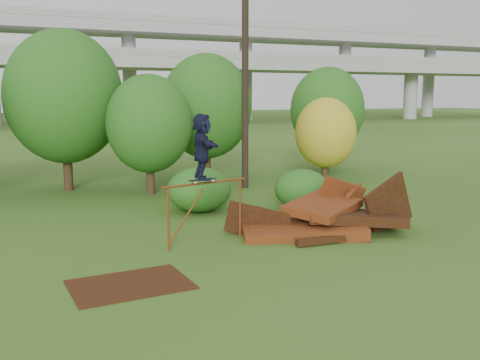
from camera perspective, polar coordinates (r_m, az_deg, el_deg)
name	(u,v)px	position (r m, az deg, el deg)	size (l,w,h in m)	color
ground	(300,253)	(13.55, 6.46, -7.72)	(240.00, 240.00, 0.00)	#2D5116
scrap_pile	(324,219)	(15.59, 8.94, -4.11)	(5.72, 3.14, 2.06)	#3E160B
grind_rail	(206,199)	(14.04, -3.68, -2.05)	(2.49, 0.69, 1.66)	brown
skateboard	(202,180)	(13.90, -4.03, 0.03)	(0.78, 0.38, 0.08)	black
skater	(202,146)	(13.79, -4.07, 3.59)	(1.58, 0.50, 1.70)	black
flat_plate	(130,284)	(11.51, -11.65, -10.86)	(2.39, 1.71, 0.03)	#391B0C
tree_1	(64,97)	(22.94, -18.24, 8.42)	(4.69, 4.69, 6.53)	black
tree_2	(149,124)	(21.28, -9.68, 5.93)	(3.35, 3.35, 4.72)	black
tree_3	(206,106)	(24.77, -3.60, 7.84)	(4.17, 4.17, 5.79)	black
tree_4	(326,133)	(24.50, 9.13, 4.99)	(2.76, 2.76, 3.80)	black
tree_5	(327,110)	(28.08, 9.30, 7.39)	(3.80, 3.80, 5.34)	black
shrub_left	(199,190)	(18.01, -4.36, -1.02)	(2.19, 2.02, 1.51)	#154412
shrub_right	(302,189)	(18.62, 6.60, -0.94)	(1.94, 1.78, 1.37)	#154412
utility_pole	(245,64)	(22.43, 0.56, 12.27)	(1.40, 0.28, 10.17)	black
freeway_overpass	(64,45)	(74.77, -18.29, 13.53)	(160.00, 15.00, 13.70)	gray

